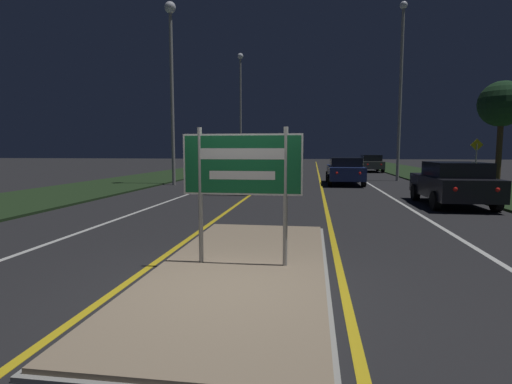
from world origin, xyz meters
name	(u,v)px	position (x,y,z in m)	size (l,w,h in m)	color
ground_plane	(231,289)	(0.00, 0.00, 0.00)	(160.00, 160.00, 0.00)	#232326
median_island	(243,267)	(0.00, 0.87, 0.04)	(2.66, 6.61, 0.10)	#999993
verge_left	(152,178)	(-9.50, 20.00, 0.04)	(5.00, 100.00, 0.08)	#1E3319
verge_right	(455,181)	(9.50, 20.00, 0.04)	(5.00, 100.00, 0.08)	#1E3319
centre_line_yellow_left	(278,175)	(-1.52, 25.00, 0.00)	(0.12, 70.00, 0.01)	gold
centre_line_yellow_right	(319,175)	(1.52, 25.00, 0.00)	(0.12, 70.00, 0.01)	gold
lane_line_white_left	(244,175)	(-4.20, 25.00, 0.00)	(0.12, 70.00, 0.01)	silver
lane_line_white_right	(356,176)	(4.20, 25.00, 0.00)	(0.12, 70.00, 0.01)	silver
edge_line_white_left	(206,174)	(-7.20, 25.00, 0.00)	(0.10, 70.00, 0.01)	silver
edge_line_white_right	(398,176)	(7.20, 25.00, 0.00)	(0.10, 70.00, 0.01)	silver
highway_sign	(242,170)	(0.00, 0.86, 1.57)	(1.86, 0.07, 2.13)	#9E9E99
streetlight_left_near	(171,62)	(-6.40, 15.55, 6.48)	(0.59, 0.59, 9.55)	#9E9E99
streetlight_left_far	(241,94)	(-6.15, 34.46, 7.38)	(0.57, 0.57, 11.33)	#9E9E99
streetlight_right_near	(401,77)	(6.21, 20.27, 6.22)	(0.45, 0.45, 10.59)	#9E9E99
car_receding_0	(453,183)	(5.79, 9.11, 0.77)	(2.00, 4.11, 1.48)	black
car_receding_1	(345,170)	(2.81, 17.30, 0.78)	(1.94, 4.83, 1.47)	navy
car_receding_2	(371,163)	(6.02, 30.55, 0.77)	(1.86, 4.55, 1.47)	#4C514C
car_approaching_0	(239,174)	(-2.38, 13.28, 0.76)	(2.01, 4.48, 1.45)	#4C514C
warning_sign	(476,158)	(9.04, 15.90, 1.50)	(0.60, 0.06, 2.36)	#9E9E99
roadside_palm_right	(502,105)	(9.23, 13.93, 3.85)	(1.98, 1.98, 4.81)	#4C3823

